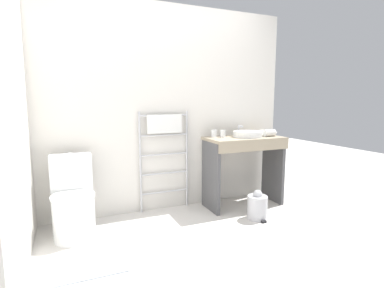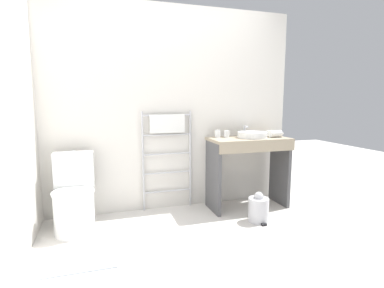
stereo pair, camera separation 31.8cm
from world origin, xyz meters
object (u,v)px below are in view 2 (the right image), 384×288
object	(u,v)px
toilet	(74,199)
cup_near_wall	(218,134)
trash_bin	(258,209)
cup_near_edge	(227,134)
towel_radiator	(167,139)
sink_basin	(252,135)
hair_dryer	(275,134)

from	to	relation	value
toilet	cup_near_wall	bearing A→B (deg)	8.09
toilet	trash_bin	world-z (taller)	toilet
cup_near_wall	trash_bin	world-z (taller)	cup_near_wall
toilet	cup_near_edge	world-z (taller)	cup_near_edge
cup_near_edge	towel_radiator	bearing A→B (deg)	169.05
cup_near_wall	cup_near_edge	size ratio (longest dim) A/B	1.07
cup_near_wall	sink_basin	bearing A→B (deg)	-20.92
towel_radiator	sink_basin	world-z (taller)	towel_radiator
cup_near_edge	hair_dryer	bearing A→B (deg)	-13.75
towel_radiator	cup_near_edge	xyz separation A→B (m)	(0.70, -0.13, 0.05)
cup_near_edge	hair_dryer	distance (m)	0.59
hair_dryer	sink_basin	bearing A→B (deg)	173.00
toilet	hair_dryer	world-z (taller)	hair_dryer
toilet	towel_radiator	bearing A→B (deg)	17.52
sink_basin	trash_bin	distance (m)	0.88
toilet	sink_basin	xyz separation A→B (m)	(2.00, 0.08, 0.57)
sink_basin	cup_near_edge	size ratio (longest dim) A/B	4.18
sink_basin	trash_bin	bearing A→B (deg)	-107.65
sink_basin	hair_dryer	xyz separation A→B (m)	(0.29, -0.04, 0.00)
sink_basin	cup_near_wall	size ratio (longest dim) A/B	3.91
sink_basin	hair_dryer	size ratio (longest dim) A/B	1.80
sink_basin	trash_bin	xyz separation A→B (m)	(-0.14, -0.43, -0.75)
cup_near_wall	cup_near_edge	bearing A→B (deg)	-22.54
towel_radiator	toilet	bearing A→B (deg)	-162.48
cup_near_wall	trash_bin	bearing A→B (deg)	-67.01
cup_near_wall	hair_dryer	xyz separation A→B (m)	(0.68, -0.18, -0.00)
toilet	cup_near_wall	world-z (taller)	cup_near_wall
sink_basin	trash_bin	world-z (taller)	sink_basin
toilet	hair_dryer	distance (m)	2.36
trash_bin	cup_near_edge	bearing A→B (deg)	105.13
sink_basin	cup_near_wall	bearing A→B (deg)	159.08
towel_radiator	cup_near_wall	xyz separation A→B (m)	(0.60, -0.09, 0.05)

